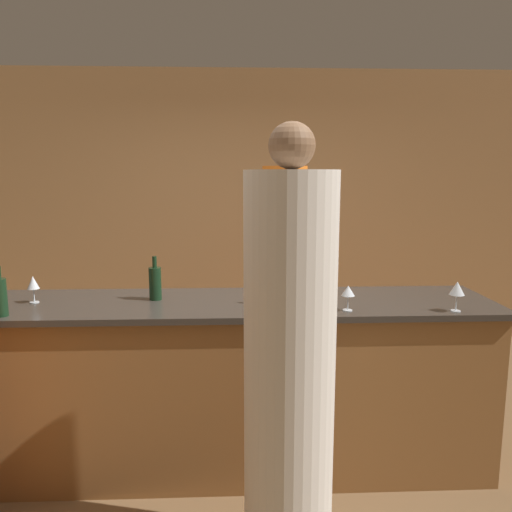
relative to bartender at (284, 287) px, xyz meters
name	(u,v)px	position (x,y,z in m)	size (l,w,h in m)	color
ground_plane	(232,463)	(-0.38, -0.70, -0.95)	(14.00, 14.00, 0.00)	brown
back_wall	(232,210)	(-0.38, 1.63, 0.45)	(8.00, 0.06, 2.80)	#A37547
bar_counter	(231,384)	(-0.38, -0.70, -0.44)	(3.08, 0.70, 1.03)	brown
bartender	(284,287)	(0.00, 0.00, 0.00)	(0.32, 0.32, 2.02)	orange
guest_0	(289,372)	(-0.12, -1.49, -0.04)	(0.39, 0.39, 1.97)	silver
wine_bottle_0	(155,283)	(-0.82, -0.65, 0.18)	(0.07, 0.07, 0.26)	black
wine_bottle_1	(284,285)	(-0.08, -0.80, 0.19)	(0.08, 0.08, 0.29)	black
wine_bottle_2	(0,296)	(-1.57, -0.96, 0.18)	(0.07, 0.07, 0.26)	black
ice_bucket	(297,274)	(0.04, -0.45, 0.18)	(0.17, 0.17, 0.21)	silver
wine_glass_0	(33,283)	(-1.51, -0.69, 0.19)	(0.07, 0.07, 0.16)	silver
wine_glass_1	(348,292)	(0.25, -0.94, 0.18)	(0.07, 0.07, 0.14)	silver
wine_glass_2	(457,289)	(0.84, -0.97, 0.20)	(0.08, 0.08, 0.16)	silver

